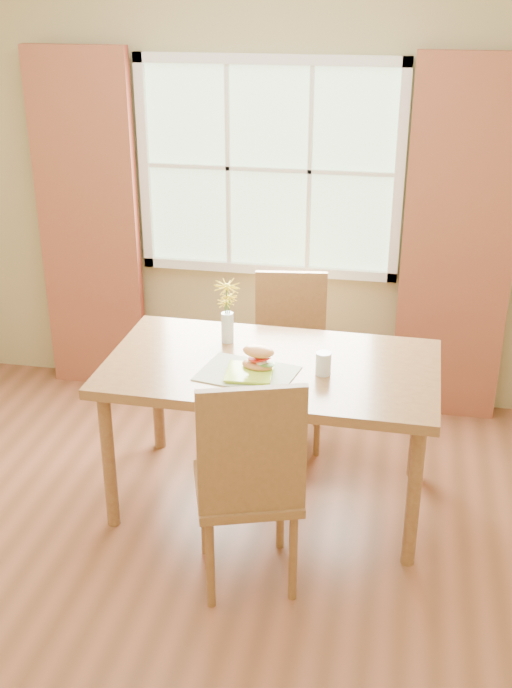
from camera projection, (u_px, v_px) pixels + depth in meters
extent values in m
cube|color=brown|center=(198.00, 572.00, 3.81)|extent=(4.20, 3.80, 0.02)
cube|color=tan|center=(270.00, 192.00, 4.95)|extent=(4.20, 0.02, 2.70)
cube|color=#A1C897|center=(269.00, 169.00, 4.86)|extent=(1.50, 0.02, 1.20)
cube|color=white|center=(269.00, 59.00, 4.57)|extent=(1.62, 0.04, 0.06)
cube|color=white|center=(268.00, 269.00, 5.09)|extent=(1.62, 0.04, 0.06)
cube|color=white|center=(144.00, 165.00, 4.97)|extent=(0.06, 0.04, 1.32)
cube|color=white|center=(399.00, 175.00, 4.70)|extent=(0.06, 0.04, 1.32)
cube|color=white|center=(268.00, 170.00, 4.84)|extent=(1.50, 0.03, 0.02)
cube|color=maroon|center=(89.00, 227.00, 5.13)|extent=(0.65, 0.08, 2.20)
cube|color=maroon|center=(458.00, 248.00, 4.74)|extent=(0.65, 0.08, 2.20)
cube|color=olive|center=(271.00, 368.00, 4.01)|extent=(1.67, 0.96, 0.05)
cylinder|color=olive|center=(109.00, 461.00, 3.98)|extent=(0.07, 0.07, 0.75)
cylinder|color=olive|center=(413.00, 497.00, 3.70)|extent=(0.07, 0.07, 0.75)
cylinder|color=olive|center=(157.00, 390.00, 4.66)|extent=(0.07, 0.07, 0.75)
cylinder|color=olive|center=(418.00, 416.00, 4.38)|extent=(0.07, 0.07, 0.75)
cube|color=brown|center=(247.00, 488.00, 3.58)|extent=(0.57, 0.57, 0.04)
cube|color=brown|center=(252.00, 453.00, 3.26)|extent=(0.44, 0.18, 0.58)
cylinder|color=brown|center=(210.00, 564.00, 3.50)|extent=(0.04, 0.04, 0.46)
cylinder|color=brown|center=(293.00, 557.00, 3.54)|extent=(0.04, 0.04, 0.46)
cylinder|color=brown|center=(205.00, 513.00, 3.83)|extent=(0.04, 0.04, 0.46)
cylinder|color=brown|center=(280.00, 507.00, 3.87)|extent=(0.04, 0.04, 0.46)
cube|color=brown|center=(289.00, 373.00, 4.70)|extent=(0.47, 0.47, 0.04)
cube|color=brown|center=(291.00, 315.00, 4.75)|extent=(0.42, 0.09, 0.54)
cylinder|color=brown|center=(259.00, 421.00, 4.65)|extent=(0.04, 0.04, 0.43)
cylinder|color=brown|center=(317.00, 423.00, 4.63)|extent=(0.04, 0.04, 0.43)
cylinder|color=brown|center=(262.00, 394.00, 4.96)|extent=(0.04, 0.04, 0.43)
cylinder|color=brown|center=(317.00, 395.00, 4.94)|extent=(0.04, 0.04, 0.43)
cube|color=beige|center=(247.00, 373.00, 3.89)|extent=(0.50, 0.41, 0.01)
cube|color=#ADDB36|center=(250.00, 374.00, 3.87)|extent=(0.24, 0.24, 0.01)
ellipsoid|color=#DD974B|center=(258.00, 365.00, 3.90)|extent=(0.18, 0.14, 0.04)
ellipsoid|color=#4C8C2D|center=(266.00, 365.00, 3.87)|extent=(0.09, 0.06, 0.01)
cylinder|color=red|center=(257.00, 358.00, 3.89)|extent=(0.08, 0.08, 0.01)
cylinder|color=red|center=(263.00, 357.00, 3.88)|extent=(0.08, 0.08, 0.01)
ellipsoid|color=#DD974B|center=(259.00, 351.00, 3.87)|extent=(0.18, 0.14, 0.06)
cylinder|color=silver|center=(323.00, 363.00, 3.87)|extent=(0.08, 0.08, 0.11)
cylinder|color=silver|center=(323.00, 365.00, 3.87)|extent=(0.07, 0.07, 0.09)
cylinder|color=silver|center=(227.00, 327.00, 4.20)|extent=(0.07, 0.07, 0.16)
cylinder|color=silver|center=(228.00, 335.00, 4.22)|extent=(0.06, 0.06, 0.08)
cylinder|color=#3D7028|center=(227.00, 315.00, 4.17)|extent=(0.01, 0.01, 0.31)
cylinder|color=#3D7028|center=(229.00, 320.00, 4.18)|extent=(0.01, 0.01, 0.25)
cylinder|color=#3D7028|center=(226.00, 322.00, 4.20)|extent=(0.01, 0.01, 0.22)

